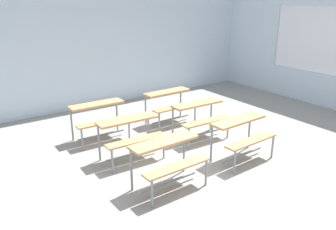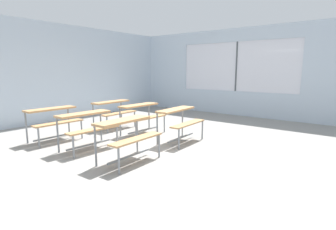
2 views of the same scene
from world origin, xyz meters
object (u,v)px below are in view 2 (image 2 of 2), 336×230
at_px(desk_bench_r1c0, 87,122).
at_px(desk_bench_r2c0, 54,116).
at_px(desk_bench_r0c0, 128,130).
at_px(desk_bench_r0c1, 180,117).
at_px(desk_bench_r2c1, 114,108).
at_px(desk_bench_r1c1, 142,112).

distance_m(desk_bench_r1c0, desk_bench_r2c0, 1.15).
xyz_separation_m(desk_bench_r0c0, desk_bench_r2c0, (-0.07, 2.32, 0.00)).
relative_size(desk_bench_r1c0, desk_bench_r2c0, 1.01).
distance_m(desk_bench_r0c1, desk_bench_r1c0, 1.97).
bearing_deg(desk_bench_r0c0, desk_bench_r2c0, 90.50).
bearing_deg(desk_bench_r0c1, desk_bench_r2c0, 123.77).
xyz_separation_m(desk_bench_r0c0, desk_bench_r2c1, (1.63, 2.26, 0.00)).
bearing_deg(desk_bench_r0c1, desk_bench_r2c1, 86.97).
distance_m(desk_bench_r0c1, desk_bench_r2c0, 2.84).
height_order(desk_bench_r0c1, desk_bench_r1c1, same).
bearing_deg(desk_bench_r2c1, desk_bench_r0c0, -126.33).
height_order(desk_bench_r0c0, desk_bench_r1c1, same).
bearing_deg(desk_bench_r1c1, desk_bench_r1c0, -177.20).
distance_m(desk_bench_r0c1, desk_bench_r1c1, 1.17).
relative_size(desk_bench_r0c0, desk_bench_r0c1, 0.99).
bearing_deg(desk_bench_r0c0, desk_bench_r2c1, 52.94).
xyz_separation_m(desk_bench_r1c0, desk_bench_r1c1, (1.62, 0.02, 0.00)).
relative_size(desk_bench_r2c0, desk_bench_r2c1, 1.01).
bearing_deg(desk_bench_r2c1, desk_bench_r2c0, 177.60).
height_order(desk_bench_r1c0, desk_bench_r2c1, same).
distance_m(desk_bench_r0c0, desk_bench_r1c1, 2.01).
distance_m(desk_bench_r2c0, desk_bench_r2c1, 1.70).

